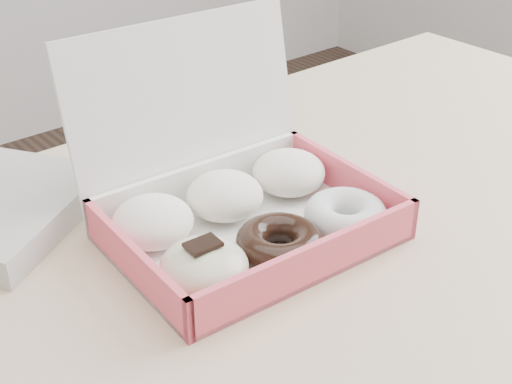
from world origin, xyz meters
TOP-DOWN VIEW (x-y plane):
  - table at (0.00, 0.00)m, footprint 1.20×0.80m
  - donut_box at (-0.17, 0.06)m, footprint 0.32×0.29m

SIDE VIEW (x-z plane):
  - table at x=0.00m, z-range 0.30..1.05m
  - donut_box at x=-0.17m, z-range 0.67..0.90m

